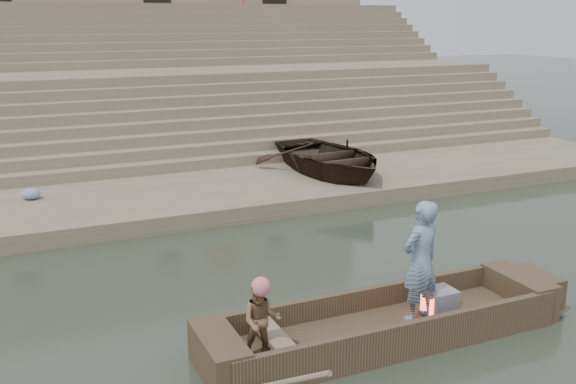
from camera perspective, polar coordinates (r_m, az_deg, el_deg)
ground at (r=8.97m, az=-6.43°, el=-15.87°), size 120.00×120.00×0.00m
lower_landing at (r=16.14m, az=-15.16°, el=-1.24°), size 32.00×4.00×0.40m
mid_landing at (r=23.20m, az=-18.39°, el=6.43°), size 32.00×3.00×2.80m
upper_landing at (r=30.02m, az=-20.05°, el=10.42°), size 32.00×3.00×5.20m
ghat_steps at (r=24.82m, az=-18.89°, el=7.85°), size 32.00×11.00×5.20m
main_rowboat at (r=9.86m, az=8.50°, el=-12.19°), size 5.00×1.30×0.22m
rowboat_trim at (r=9.87m, az=9.60°, el=-10.94°), size 6.04×2.63×1.75m
standing_man at (r=9.72m, az=11.64°, el=-6.02°), size 0.75×0.57×1.86m
rowing_man at (r=8.64m, az=-2.38°, el=-11.31°), size 0.63×0.56×1.08m
television at (r=10.23m, az=13.21°, el=-9.44°), size 0.46×0.42×0.40m
beached_rowboat at (r=18.01m, az=3.66°, el=3.12°), size 3.43×4.64×0.93m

